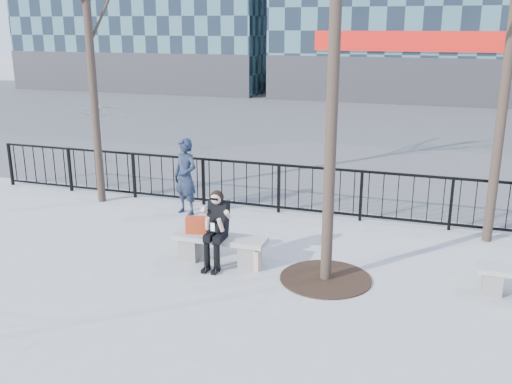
% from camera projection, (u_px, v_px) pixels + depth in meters
% --- Properties ---
extents(ground, '(120.00, 120.00, 0.00)m').
position_uv_depth(ground, '(220.00, 262.00, 10.00)').
color(ground, '#989893').
rests_on(ground, ground).
extents(street_surface, '(60.00, 23.00, 0.01)m').
position_uv_depth(street_surface, '(354.00, 125.00, 23.66)').
color(street_surface, '#474747').
rests_on(street_surface, ground).
extents(railing, '(14.00, 0.06, 1.10)m').
position_uv_depth(railing, '(270.00, 187.00, 12.57)').
color(railing, black).
rests_on(railing, ground).
extents(tree_grate, '(1.50, 1.50, 0.02)m').
position_uv_depth(tree_grate, '(326.00, 278.00, 9.33)').
color(tree_grate, black).
rests_on(tree_grate, ground).
extents(bench_main, '(1.65, 0.46, 0.49)m').
position_uv_depth(bench_main, '(220.00, 246.00, 9.91)').
color(bench_main, slate).
rests_on(bench_main, ground).
extents(seated_woman, '(0.50, 0.64, 1.34)m').
position_uv_depth(seated_woman, '(216.00, 229.00, 9.66)').
color(seated_woman, black).
rests_on(seated_woman, ground).
extents(handbag, '(0.39, 0.25, 0.29)m').
position_uv_depth(handbag, '(196.00, 225.00, 9.97)').
color(handbag, '#A53114').
rests_on(handbag, bench_main).
extents(shopping_bag, '(0.39, 0.19, 0.36)m').
position_uv_depth(shopping_bag, '(250.00, 259.00, 9.67)').
color(shopping_bag, '#CFB392').
rests_on(shopping_bag, ground).
extents(standing_man, '(0.71, 0.58, 1.68)m').
position_uv_depth(standing_man, '(186.00, 177.00, 12.34)').
color(standing_man, black).
rests_on(standing_man, ground).
extents(vendor_umbrella, '(2.49, 2.52, 1.77)m').
position_uv_depth(vendor_umbrella, '(101.00, 134.00, 16.92)').
color(vendor_umbrella, gold).
rests_on(vendor_umbrella, ground).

